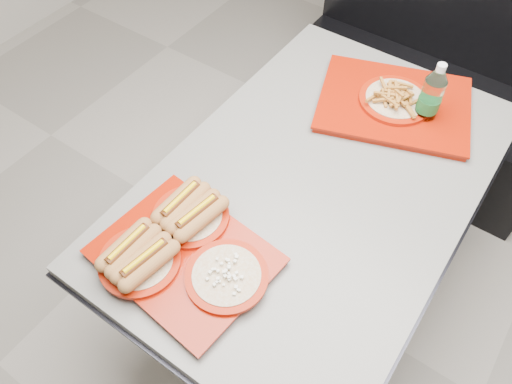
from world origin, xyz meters
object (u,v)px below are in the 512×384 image
Objects in this scene: diner_table at (312,209)px; booth_bench at (427,80)px; tray_far at (395,101)px; tray_near at (180,248)px; water_bottle at (430,98)px.

diner_table is 1.11m from booth_bench.
tray_near is at bearing -104.22° from tray_far.
tray_far is at bearing -85.27° from booth_bench.
water_bottle is (0.17, 0.43, 0.27)m from diner_table.
tray_near is at bearing -110.52° from diner_table.
booth_bench is at bearing 104.06° from water_bottle.
tray_near is at bearing -96.27° from booth_bench.
booth_bench reaches higher than tray_near.
diner_table is at bearing 69.48° from tray_near.
tray_far is (0.05, 0.43, 0.19)m from diner_table.
diner_table is at bearing -90.00° from booth_bench.
booth_bench is 0.76m from tray_far.
water_bottle is at bearing -0.99° from tray_far.
diner_table is 5.95× the size of water_bottle.
diner_table is 1.05× the size of booth_bench.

